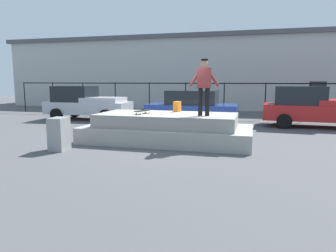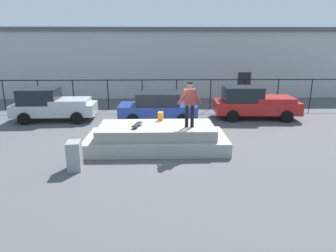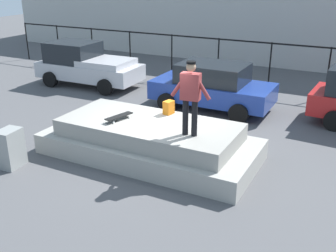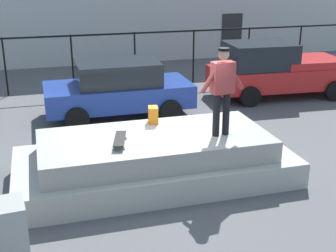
{
  "view_description": "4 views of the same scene",
  "coord_description": "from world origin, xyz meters",
  "views": [
    {
      "loc": [
        2.65,
        -10.32,
        2.04
      ],
      "look_at": [
        -0.28,
        0.39,
        0.43
      ],
      "focal_mm": 33.32,
      "sensor_mm": 36.0,
      "label": 1
    },
    {
      "loc": [
        0.01,
        -11.95,
        4.08
      ],
      "look_at": [
        0.37,
        0.87,
        0.59
      ],
      "focal_mm": 32.24,
      "sensor_mm": 36.0,
      "label": 2
    },
    {
      "loc": [
        4.74,
        -8.6,
        4.61
      ],
      "look_at": [
        0.15,
        0.23,
        0.7
      ],
      "focal_mm": 42.95,
      "sensor_mm": 36.0,
      "label": 3
    },
    {
      "loc": [
        -2.27,
        -8.71,
        4.24
      ],
      "look_at": [
        0.44,
        0.69,
        0.76
      ],
      "focal_mm": 49.53,
      "sensor_mm": 36.0,
      "label": 4
    }
  ],
  "objects": [
    {
      "name": "car_red_pickup_far",
      "position": [
        5.31,
        4.64,
        0.9
      ],
      "size": [
        4.75,
        2.24,
        1.8
      ],
      "color": "#B21E1E",
      "rests_on": "ground_plane"
    },
    {
      "name": "backpack",
      "position": [
        0.04,
        0.47,
        1.13
      ],
      "size": [
        0.24,
        0.31,
        0.36
      ],
      "primitive_type": "cube",
      "rotation": [
        0.0,
        0.0,
        1.4
      ],
      "color": "orange",
      "rests_on": "concrete_ledge"
    },
    {
      "name": "car_blue_sedan_mid",
      "position": [
        -0.09,
        4.02,
        0.83
      ],
      "size": [
        4.15,
        2.14,
        1.6
      ],
      "color": "navy",
      "rests_on": "ground_plane"
    },
    {
      "name": "fence_row",
      "position": [
        -0.0,
        7.17,
        1.35
      ],
      "size": [
        24.06,
        0.06,
        1.94
      ],
      "color": "black",
      "rests_on": "ground_plane"
    },
    {
      "name": "utility_box",
      "position": [
        -2.85,
        -2.41,
        0.49
      ],
      "size": [
        0.49,
        0.64,
        0.97
      ],
      "primitive_type": "cube",
      "rotation": [
        0.0,
        0.0,
        0.09
      ],
      "color": "gray",
      "rests_on": "ground_plane"
    },
    {
      "name": "ground_plane",
      "position": [
        0.0,
        0.0,
        0.0
      ],
      "size": [
        60.0,
        60.0,
        0.0
      ],
      "primitive_type": "plane",
      "color": "#4C4C4F"
    },
    {
      "name": "skateboarder",
      "position": [
        1.16,
        -0.62,
        1.97
      ],
      "size": [
        0.96,
        0.29,
        1.76
      ],
      "color": "black",
      "rests_on": "concrete_ledge"
    },
    {
      "name": "concrete_ledge",
      "position": [
        -0.12,
        -0.3,
        0.43
      ],
      "size": [
        5.59,
        2.55,
        0.95
      ],
      "color": "#9E9B93",
      "rests_on": "ground_plane"
    },
    {
      "name": "skateboard",
      "position": [
        -0.88,
        -0.55,
        1.05
      ],
      "size": [
        0.4,
        0.85,
        0.12
      ],
      "color": "black",
      "rests_on": "concrete_ledge"
    }
  ]
}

